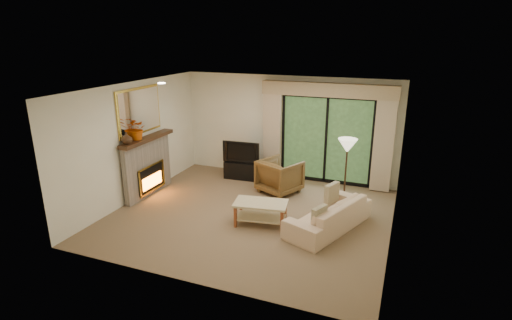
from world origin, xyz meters
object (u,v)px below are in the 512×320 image
at_px(armchair, 280,176).
at_px(coffee_table, 261,213).
at_px(media_console, 242,170).
at_px(sofa, 329,214).

distance_m(armchair, coffee_table, 1.73).
height_order(media_console, sofa, sofa).
bearing_deg(coffee_table, sofa, 4.27).
xyz_separation_m(media_console, coffee_table, (1.36, -2.26, 0.01)).
bearing_deg(sofa, media_console, -104.95).
relative_size(media_console, armchair, 1.02).
height_order(media_console, armchair, armchair).
xyz_separation_m(media_console, sofa, (2.63, -1.95, 0.06)).
xyz_separation_m(armchair, sofa, (1.44, -1.40, -0.11)).
bearing_deg(sofa, armchair, -112.58).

